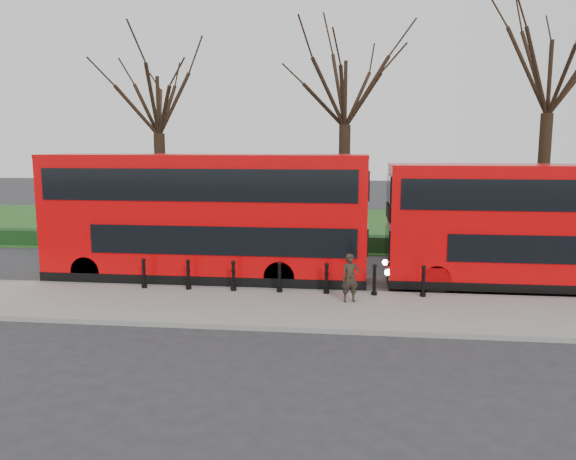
# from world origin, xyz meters

# --- Properties ---
(ground) EXTENTS (120.00, 120.00, 0.00)m
(ground) POSITION_xyz_m (0.00, 0.00, 0.00)
(ground) COLOR #28282B
(ground) RESTS_ON ground
(pavement) EXTENTS (60.00, 4.00, 0.15)m
(pavement) POSITION_xyz_m (0.00, -3.00, 0.07)
(pavement) COLOR gray
(pavement) RESTS_ON ground
(kerb) EXTENTS (60.00, 0.25, 0.16)m
(kerb) POSITION_xyz_m (0.00, -1.00, 0.07)
(kerb) COLOR slate
(kerb) RESTS_ON ground
(grass_verge) EXTENTS (60.00, 18.00, 0.06)m
(grass_verge) POSITION_xyz_m (0.00, 15.00, 0.03)
(grass_verge) COLOR #1D511B
(grass_verge) RESTS_ON ground
(hedge) EXTENTS (60.00, 0.90, 0.80)m
(hedge) POSITION_xyz_m (0.00, 6.80, 0.40)
(hedge) COLOR black
(hedge) RESTS_ON ground
(yellow_line_outer) EXTENTS (60.00, 0.10, 0.01)m
(yellow_line_outer) POSITION_xyz_m (0.00, -0.70, 0.01)
(yellow_line_outer) COLOR yellow
(yellow_line_outer) RESTS_ON ground
(yellow_line_inner) EXTENTS (60.00, 0.10, 0.01)m
(yellow_line_inner) POSITION_xyz_m (0.00, -0.50, 0.01)
(yellow_line_inner) COLOR yellow
(yellow_line_inner) RESTS_ON ground
(tree_left) EXTENTS (6.62, 6.62, 10.34)m
(tree_left) POSITION_xyz_m (-8.00, 10.00, 7.51)
(tree_left) COLOR black
(tree_left) RESTS_ON ground
(tree_mid) EXTENTS (7.10, 7.10, 11.09)m
(tree_mid) POSITION_xyz_m (2.00, 10.00, 8.06)
(tree_mid) COLOR black
(tree_mid) RESTS_ON ground
(tree_right) EXTENTS (7.72, 7.72, 12.06)m
(tree_right) POSITION_xyz_m (12.00, 10.00, 8.77)
(tree_right) COLOR black
(tree_right) RESTS_ON ground
(bollard_row) EXTENTS (9.70, 0.15, 1.00)m
(bollard_row) POSITION_xyz_m (0.08, -1.35, 0.65)
(bollard_row) COLOR black
(bollard_row) RESTS_ON pavement
(bus_lead) EXTENTS (11.92, 2.74, 4.75)m
(bus_lead) POSITION_xyz_m (-2.94, 0.49, 2.39)
(bus_lead) COLOR red
(bus_lead) RESTS_ON ground
(bus_rear) EXTENTS (11.08, 2.55, 4.41)m
(bus_rear) POSITION_xyz_m (9.31, 0.71, 2.22)
(bus_rear) COLOR red
(bus_rear) RESTS_ON ground
(pedestrian) EXTENTS (0.64, 0.51, 1.55)m
(pedestrian) POSITION_xyz_m (2.46, -2.26, 0.93)
(pedestrian) COLOR #2B241B
(pedestrian) RESTS_ON pavement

